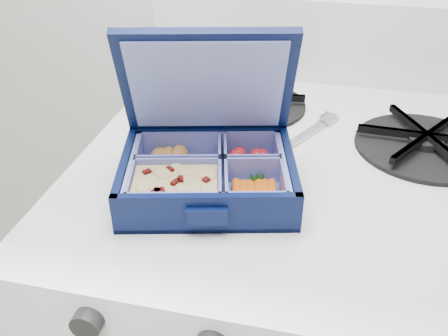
% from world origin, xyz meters
% --- Properties ---
extents(bento_box, '(0.25, 0.21, 0.05)m').
position_xyz_m(bento_box, '(-0.21, 1.54, 0.99)').
color(bento_box, '#050E35').
rests_on(bento_box, stove).
extents(burner_grate, '(0.21, 0.21, 0.03)m').
position_xyz_m(burner_grate, '(0.07, 1.71, 0.97)').
color(burner_grate, black).
rests_on(burner_grate, stove).
extents(burner_grate_rear, '(0.21, 0.21, 0.02)m').
position_xyz_m(burner_grate_rear, '(-0.20, 1.79, 0.97)').
color(burner_grate_rear, black).
rests_on(burner_grate_rear, stove).
extents(fork, '(0.12, 0.18, 0.01)m').
position_xyz_m(fork, '(-0.11, 1.69, 0.96)').
color(fork, '#A9A9B2').
rests_on(fork, stove).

